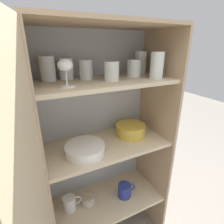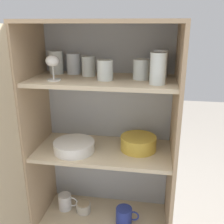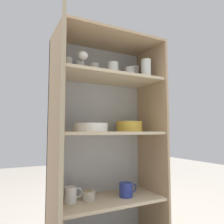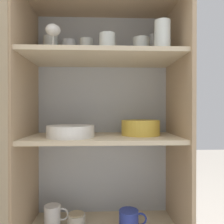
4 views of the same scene
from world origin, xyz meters
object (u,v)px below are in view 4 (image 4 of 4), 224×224
(mixing_bowl_large, at_px, (141,127))
(coffee_mug_primary, at_px, (54,215))
(plate_stack_white, at_px, (72,131))
(storage_jar, at_px, (77,220))

(mixing_bowl_large, height_order, coffee_mug_primary, mixing_bowl_large)
(plate_stack_white, height_order, mixing_bowl_large, mixing_bowl_large)
(mixing_bowl_large, distance_m, storage_jar, 0.56)
(coffee_mug_primary, xyz_separation_m, storage_jar, (0.12, -0.01, -0.02))
(coffee_mug_primary, bearing_deg, mixing_bowl_large, -1.15)
(plate_stack_white, height_order, coffee_mug_primary, plate_stack_white)
(mixing_bowl_large, xyz_separation_m, storage_jar, (-0.32, -0.00, -0.46))
(plate_stack_white, height_order, storage_jar, plate_stack_white)
(storage_jar, bearing_deg, plate_stack_white, -103.96)
(plate_stack_white, bearing_deg, coffee_mug_primary, 141.62)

